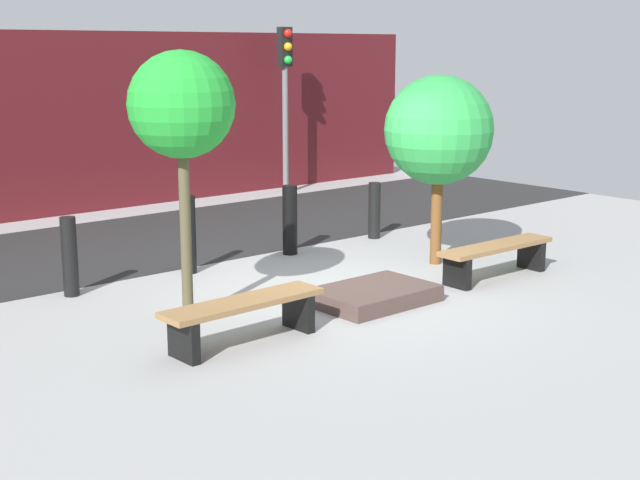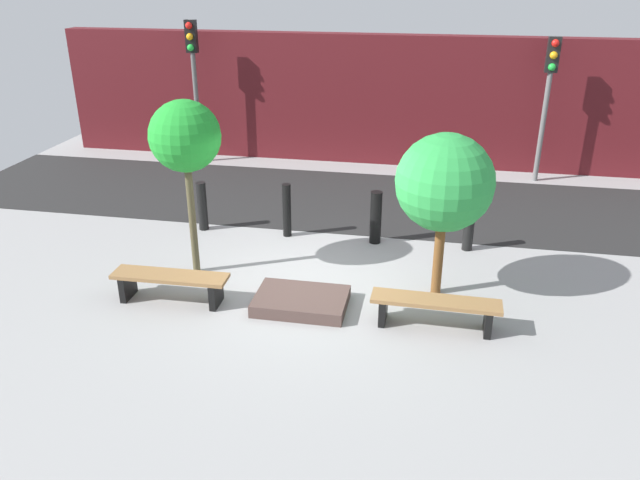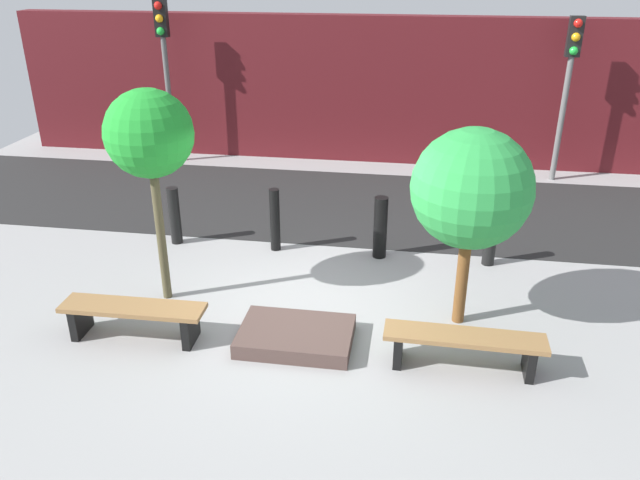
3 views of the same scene
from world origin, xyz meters
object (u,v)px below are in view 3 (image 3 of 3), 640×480
(bench_left, at_px, (134,314))
(bollard_center, at_px, (380,228))
(planter_bed, at_px, (296,336))
(bench_right, at_px, (464,344))
(tree_behind_left_bench, at_px, (149,136))
(tree_behind_right_bench, at_px, (472,189))
(bollard_left, at_px, (275,220))
(traffic_light_west, at_px, (164,52))
(traffic_light_mid_west, at_px, (570,70))
(bollard_far_left, at_px, (175,216))
(bollard_right, at_px, (491,238))

(bench_left, distance_m, bollard_center, 4.05)
(bench_left, height_order, planter_bed, bench_left)
(bench_right, relative_size, tree_behind_left_bench, 0.63)
(bench_left, relative_size, tree_behind_right_bench, 0.70)
(planter_bed, xyz_separation_m, bollard_left, (-0.86, 2.64, 0.43))
(traffic_light_west, distance_m, traffic_light_mid_west, 8.59)
(bollard_far_left, distance_m, bollard_center, 3.42)
(planter_bed, xyz_separation_m, traffic_light_mid_west, (4.29, 7.03, 2.24))
(bench_left, xyz_separation_m, bollard_center, (2.89, 2.84, 0.17))
(bench_right, bearing_deg, bollard_right, 80.38)
(tree_behind_left_bench, bearing_deg, bollard_left, 56.62)
(bench_right, height_order, planter_bed, bench_right)
(bollard_far_left, bearing_deg, bench_left, -79.31)
(bollard_far_left, height_order, traffic_light_mid_west, traffic_light_mid_west)
(bollard_center, bearing_deg, traffic_light_west, 139.51)
(tree_behind_right_bench, bearing_deg, bench_right, -90.00)
(bench_right, distance_m, bollard_right, 2.89)
(bench_right, xyz_separation_m, planter_bed, (-2.03, 0.20, -0.23))
(bench_right, relative_size, traffic_light_west, 0.52)
(bollard_center, bearing_deg, bollard_far_left, 180.00)
(bollard_right, height_order, traffic_light_mid_west, traffic_light_mid_west)
(bench_right, bearing_deg, bench_left, -178.93)
(planter_bed, height_order, bollard_left, bollard_left)
(bench_left, bearing_deg, bollard_right, 30.62)
(bollard_far_left, bearing_deg, traffic_light_west, 111.44)
(traffic_light_west, bearing_deg, planter_bed, -58.60)
(bollard_center, bearing_deg, bench_right, -67.51)
(bench_right, height_order, tree_behind_left_bench, tree_behind_left_bench)
(bench_left, relative_size, tree_behind_left_bench, 0.62)
(bench_right, bearing_deg, tree_behind_left_bench, 166.52)
(bollard_left, bearing_deg, bollard_far_left, 180.00)
(planter_bed, xyz_separation_m, bollard_center, (0.86, 2.64, 0.41))
(planter_bed, bearing_deg, tree_behind_right_bench, 22.81)
(bollard_left, distance_m, traffic_light_mid_west, 7.01)
(bollard_right, xyz_separation_m, traffic_light_west, (-6.86, 4.40, 2.04))
(bench_right, xyz_separation_m, tree_behind_left_bench, (-4.06, 1.05, 2.02))
(bollard_left, bearing_deg, traffic_light_west, 128.03)
(tree_behind_left_bench, height_order, traffic_light_west, traffic_light_west)
(bench_right, height_order, bollard_right, bollard_right)
(bench_left, xyz_separation_m, bollard_left, (1.18, 2.84, 0.19))
(traffic_light_mid_west, bearing_deg, bollard_left, -139.52)
(tree_behind_left_bench, bearing_deg, bollard_far_left, 106.72)
(bollard_left, distance_m, traffic_light_west, 5.91)
(bollard_center, bearing_deg, tree_behind_right_bench, -56.62)
(bollard_far_left, relative_size, traffic_light_west, 0.27)
(traffic_light_mid_west, bearing_deg, bench_right, -107.36)
(tree_behind_right_bench, height_order, bollard_far_left, tree_behind_right_bench)
(bollard_far_left, bearing_deg, bollard_right, 0.00)
(bench_left, distance_m, tree_behind_left_bench, 2.27)
(bollard_far_left, bearing_deg, tree_behind_left_bench, -73.28)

